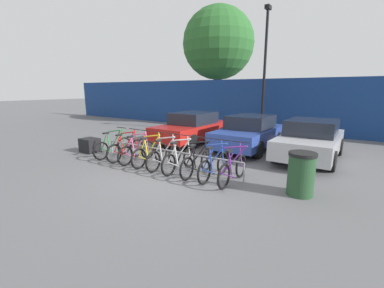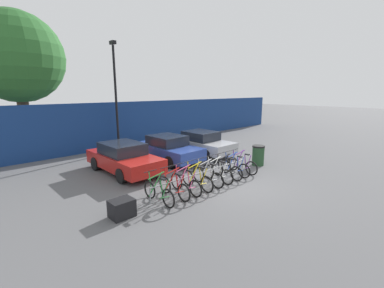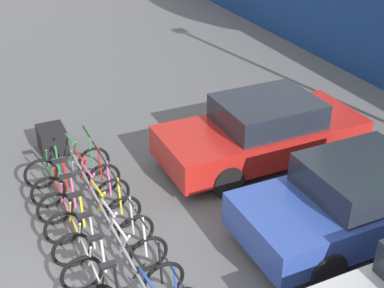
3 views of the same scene
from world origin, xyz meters
name	(u,v)px [view 3 (image 3 of 3)]	position (x,y,z in m)	size (l,w,h in m)	color
bike_rack	(112,228)	(-0.73, 0.68, 0.50)	(5.35, 0.04, 0.57)	gray
bicycle_green	(68,166)	(-3.13, 0.53, 0.38)	(0.68, 1.71, 1.05)	black
bicycle_red	(76,183)	(-2.45, 0.53, 0.38)	(0.68, 1.71, 1.05)	black
bicycle_pink	(84,199)	(-1.89, 0.53, 0.38)	(0.68, 1.71, 1.05)	black
bicycle_yellow	(94,218)	(-1.29, 0.53, 0.38)	(0.68, 1.71, 1.05)	black
bicycle_silver	(104,239)	(-0.68, 0.53, 0.38)	(0.68, 1.71, 1.05)	black
bicycle_white	(116,261)	(-0.09, 0.53, 0.38)	(0.68, 1.71, 1.05)	black
car_red	(263,131)	(-2.25, 4.43, 0.69)	(1.91, 4.30, 1.40)	red
car_blue	(356,200)	(0.51, 4.55, 0.69)	(1.91, 4.05, 1.40)	#2D479E
cargo_crate	(52,139)	(-4.53, 0.51, 0.28)	(0.70, 0.56, 0.55)	black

